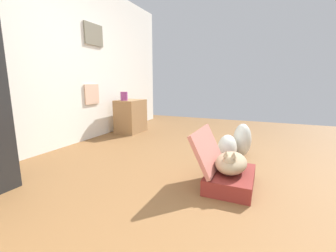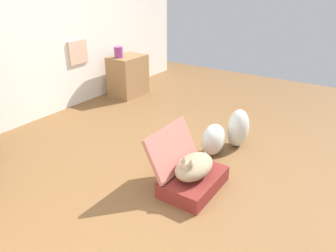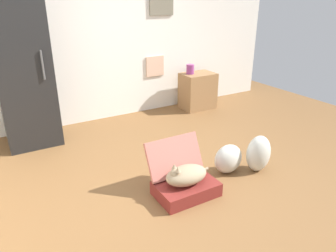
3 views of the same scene
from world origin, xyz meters
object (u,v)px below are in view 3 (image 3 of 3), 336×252
at_px(refrigerator, 23,70).
at_px(suitcase_base, 186,189).
at_px(vase_tall, 190,69).
at_px(side_table, 198,91).
at_px(plastic_bag_clear, 258,153).
at_px(plastic_bag_white, 228,159).
at_px(cat, 186,175).

bearing_deg(refrigerator, suitcase_base, -62.13).
height_order(refrigerator, vase_tall, refrigerator).
relative_size(side_table, vase_tall, 3.91).
relative_size(suitcase_base, plastic_bag_clear, 1.41).
bearing_deg(plastic_bag_clear, suitcase_base, 179.87).
relative_size(plastic_bag_clear, refrigerator, 0.22).
bearing_deg(plastic_bag_clear, refrigerator, 134.78).
height_order(suitcase_base, vase_tall, vase_tall).
bearing_deg(side_table, plastic_bag_clear, -107.35).
xyz_separation_m(plastic_bag_white, plastic_bag_clear, (0.32, -0.14, 0.05)).
height_order(side_table, vase_tall, vase_tall).
height_order(cat, vase_tall, vase_tall).
bearing_deg(plastic_bag_white, cat, -168.29).
distance_m(plastic_bag_clear, side_table, 2.25).
distance_m(refrigerator, side_table, 2.83).
bearing_deg(plastic_bag_white, suitcase_base, -168.11).
bearing_deg(side_table, refrigerator, -178.95).
height_order(suitcase_base, plastic_bag_clear, plastic_bag_clear).
relative_size(cat, vase_tall, 3.25).
bearing_deg(plastic_bag_white, side_table, 63.77).
relative_size(suitcase_base, side_table, 0.97).
distance_m(suitcase_base, refrigerator, 2.54).
height_order(plastic_bag_white, vase_tall, vase_tall).
xyz_separation_m(cat, side_table, (1.65, 2.14, 0.08)).
relative_size(plastic_bag_white, side_table, 0.56).
height_order(cat, refrigerator, refrigerator).
bearing_deg(cat, plastic_bag_clear, -0.15).
xyz_separation_m(plastic_bag_white, refrigerator, (-1.76, 1.95, 0.83)).
xyz_separation_m(refrigerator, vase_tall, (2.60, 0.09, -0.29)).
bearing_deg(cat, plastic_bag_white, 11.71).
relative_size(refrigerator, side_table, 3.18).
distance_m(cat, side_table, 2.70).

